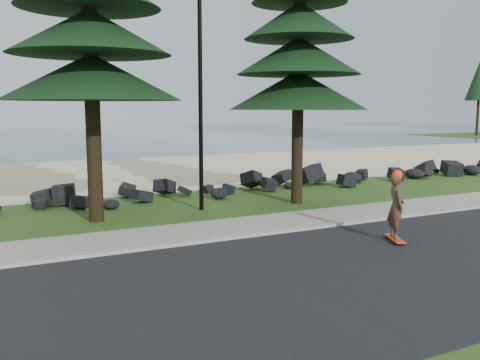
% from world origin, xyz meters
% --- Properties ---
extents(ground, '(160.00, 160.00, 0.00)m').
position_xyz_m(ground, '(0.00, 0.00, 0.00)').
color(ground, '#284A17').
rests_on(ground, ground).
extents(road, '(160.00, 7.00, 0.02)m').
position_xyz_m(road, '(0.00, -4.50, 0.01)').
color(road, black).
rests_on(road, ground).
extents(kerb, '(160.00, 0.20, 0.10)m').
position_xyz_m(kerb, '(0.00, -0.90, 0.05)').
color(kerb, '#A6A095').
rests_on(kerb, ground).
extents(sidewalk, '(160.00, 2.00, 0.08)m').
position_xyz_m(sidewalk, '(0.00, 0.20, 0.04)').
color(sidewalk, '#9E9884').
rests_on(sidewalk, ground).
extents(beach_sand, '(160.00, 15.00, 0.01)m').
position_xyz_m(beach_sand, '(0.00, 14.50, 0.01)').
color(beach_sand, beige).
rests_on(beach_sand, ground).
extents(ocean, '(160.00, 58.00, 0.01)m').
position_xyz_m(ocean, '(0.00, 51.00, 0.00)').
color(ocean, '#3F6279').
rests_on(ocean, ground).
extents(seawall_boulders, '(60.00, 2.40, 1.10)m').
position_xyz_m(seawall_boulders, '(0.00, 5.60, 0.00)').
color(seawall_boulders, black).
rests_on(seawall_boulders, ground).
extents(lamp_post, '(0.25, 0.14, 8.14)m').
position_xyz_m(lamp_post, '(0.00, 3.20, 4.13)').
color(lamp_post, black).
rests_on(lamp_post, ground).
extents(skateboarder, '(0.62, 0.99, 1.82)m').
position_xyz_m(skateboarder, '(2.60, -3.04, 0.92)').
color(skateboarder, '#F4340E').
rests_on(skateboarder, ground).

